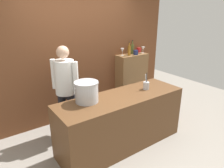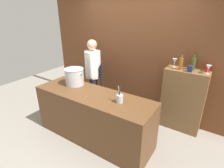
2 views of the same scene
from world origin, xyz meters
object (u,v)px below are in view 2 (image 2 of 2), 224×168
at_px(wine_glass_tall, 175,61).
at_px(wine_glass_short, 209,68).
at_px(wine_bottle_olive, 193,64).
at_px(spice_tin_red, 208,69).
at_px(stockpot_large, 74,77).
at_px(spice_tin_navy, 190,69).
at_px(wine_bottle_amber, 181,63).
at_px(utensil_crock, 120,98).
at_px(chef, 93,72).

bearing_deg(wine_glass_tall, wine_glass_short, -6.45).
height_order(wine_bottle_olive, spice_tin_red, wine_bottle_olive).
height_order(stockpot_large, spice_tin_navy, spice_tin_navy).
distance_m(wine_glass_short, spice_tin_navy, 0.28).
distance_m(wine_bottle_amber, wine_bottle_olive, 0.22).
distance_m(utensil_crock, wine_glass_tall, 1.37).
distance_m(stockpot_large, spice_tin_red, 2.39).
xyz_separation_m(wine_bottle_olive, wine_glass_tall, (-0.32, -0.03, 0.00)).
xyz_separation_m(wine_bottle_olive, wine_glass_short, (0.26, -0.09, -0.01)).
relative_size(stockpot_large, utensil_crock, 1.41).
xyz_separation_m(wine_bottle_amber, wine_bottle_olive, (0.19, 0.11, -0.00)).
distance_m(wine_bottle_olive, wine_glass_short, 0.28).
bearing_deg(wine_bottle_olive, chef, -165.79).
bearing_deg(wine_glass_tall, stockpot_large, -144.48).
distance_m(wine_bottle_olive, spice_tin_navy, 0.16).
bearing_deg(spice_tin_navy, wine_bottle_amber, 169.10).
height_order(chef, wine_glass_short, chef).
xyz_separation_m(utensil_crock, wine_bottle_amber, (0.58, 1.16, 0.37)).
relative_size(chef, stockpot_large, 3.98).
bearing_deg(spice_tin_red, wine_glass_tall, -173.82).
distance_m(stockpot_large, wine_bottle_olive, 2.18).
height_order(utensil_crock, wine_bottle_olive, wine_bottle_olive).
height_order(stockpot_large, wine_bottle_olive, wine_bottle_olive).
bearing_deg(wine_glass_tall, utensil_crock, -109.71).
distance_m(utensil_crock, wine_bottle_olive, 1.52).
height_order(wine_glass_short, spice_tin_red, wine_glass_short).
xyz_separation_m(wine_glass_short, spice_tin_navy, (-0.27, -0.05, -0.06)).
bearing_deg(utensil_crock, spice_tin_navy, 56.42).
bearing_deg(utensil_crock, wine_glass_tall, 70.29).
height_order(wine_bottle_olive, spice_tin_navy, wine_bottle_olive).
xyz_separation_m(utensil_crock, wine_bottle_olive, (0.76, 1.27, 0.37)).
relative_size(wine_glass_tall, wine_glass_short, 1.09).
relative_size(stockpot_large, wine_bottle_amber, 1.37).
bearing_deg(chef, wine_glass_short, -111.06).
bearing_deg(wine_glass_short, wine_bottle_olive, 160.04).
bearing_deg(chef, utensil_crock, -155.56).
bearing_deg(wine_glass_tall, chef, -164.03).
xyz_separation_m(wine_glass_short, spice_tin_red, (-0.02, 0.13, -0.05)).
distance_m(chef, utensil_crock, 1.39).
bearing_deg(wine_bottle_amber, utensil_crock, -116.48).
bearing_deg(wine_bottle_amber, stockpot_large, -148.71).
bearing_deg(stockpot_large, wine_glass_tall, 35.52).
distance_m(stockpot_large, spice_tin_navy, 2.09).
relative_size(stockpot_large, wine_glass_tall, 2.51).
bearing_deg(stockpot_large, chef, 95.64).
xyz_separation_m(chef, wine_glass_short, (2.17, 0.39, 0.37)).
bearing_deg(wine_bottle_amber, chef, -167.77).
height_order(wine_bottle_amber, wine_bottle_olive, wine_bottle_olive).
bearing_deg(spice_tin_red, chef, -166.50).
relative_size(chef, wine_bottle_amber, 5.44).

